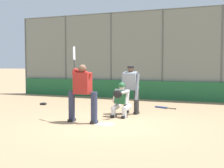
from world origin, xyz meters
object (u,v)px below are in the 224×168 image
(catcher_behind_plate, at_px, (121,99))
(fielding_glove_on_dirt, at_px, (43,104))
(spare_bat_near_backstop, at_px, (163,107))
(batter_at_plate, at_px, (82,91))
(umpire_home, at_px, (131,88))

(catcher_behind_plate, distance_m, fielding_glove_on_dirt, 4.26)
(fielding_glove_on_dirt, bearing_deg, catcher_behind_plate, 159.39)
(catcher_behind_plate, distance_m, spare_bat_near_backstop, 2.59)
(batter_at_plate, relative_size, umpire_home, 1.36)
(batter_at_plate, distance_m, fielding_glove_on_dirt, 4.35)
(catcher_behind_plate, bearing_deg, umpire_home, -92.59)
(umpire_home, relative_size, fielding_glove_on_dirt, 5.72)
(batter_at_plate, distance_m, catcher_behind_plate, 1.46)
(spare_bat_near_backstop, relative_size, fielding_glove_on_dirt, 3.11)
(catcher_behind_plate, xyz_separation_m, umpire_home, (-0.07, -0.72, 0.29))
(spare_bat_near_backstop, bearing_deg, catcher_behind_plate, 93.38)
(umpire_home, height_order, fielding_glove_on_dirt, umpire_home)
(fielding_glove_on_dirt, bearing_deg, umpire_home, 169.22)
(catcher_behind_plate, height_order, spare_bat_near_backstop, catcher_behind_plate)
(umpire_home, relative_size, spare_bat_near_backstop, 1.84)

